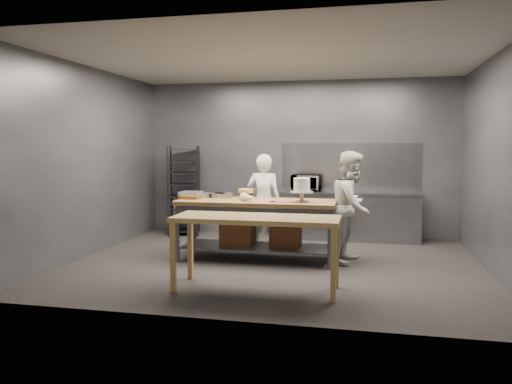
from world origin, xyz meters
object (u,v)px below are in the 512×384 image
chef_behind (264,202)px  work_table (257,222)px  chef_right (352,207)px  layer_cake (246,194)px  speed_rack (184,191)px  microwave (306,183)px  frosted_cake_stand (302,187)px  near_counter (256,224)px

chef_behind → work_table: bearing=97.9°
chef_right → layer_cake: bearing=107.8°
work_table → layer_cake: (-0.20, 0.08, 0.43)m
speed_rack → layer_cake: bearing=-46.5°
work_table → microwave: bearing=75.0°
chef_right → microwave: bearing=41.7°
frosted_cake_stand → layer_cake: 0.94m
speed_rack → chef_right: 3.72m
layer_cake → microwave: bearing=68.8°
near_counter → chef_right: size_ratio=1.20×
frosted_cake_stand → layer_cake: (-0.90, 0.23, -0.14)m
speed_rack → chef_right: size_ratio=1.05×
work_table → layer_cake: bearing=157.3°
chef_right → near_counter: bearing=163.5°
near_counter → frosted_cake_stand: size_ratio=5.61×
chef_right → frosted_cake_stand: chef_right is taller
near_counter → speed_rack: (-2.23, 3.48, 0.04)m
work_table → microwave: microwave is taller
speed_rack → microwave: speed_rack is taller
speed_rack → microwave: size_ratio=3.23×
near_counter → chef_behind: (-0.39, 2.38, -0.00)m
chef_right → microwave: 2.01m
speed_rack → chef_right: speed_rack is taller
near_counter → microwave: microwave is taller
work_table → chef_behind: 0.80m
chef_right → work_table: bearing=111.5°
chef_behind → microwave: chef_behind is taller
chef_behind → chef_right: size_ratio=0.97×
near_counter → layer_cake: size_ratio=8.89×
frosted_cake_stand → speed_rack: bearing=142.2°
speed_rack → chef_behind: 2.14m
frosted_cake_stand → layer_cake: frosted_cake_stand is taller
chef_behind → chef_right: bearing=161.9°
frosted_cake_stand → near_counter: bearing=-104.1°
chef_behind → chef_right: (1.47, -0.60, 0.03)m
near_counter → chef_right: chef_right is taller
chef_behind → layer_cake: bearing=81.7°
chef_right → layer_cake: size_ratio=7.42×
frosted_cake_stand → chef_right: bearing=23.5°
near_counter → chef_behind: size_ratio=1.24×
work_table → chef_right: 1.45m
chef_behind → frosted_cake_stand: 1.23m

